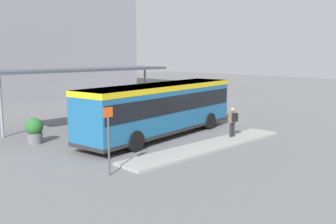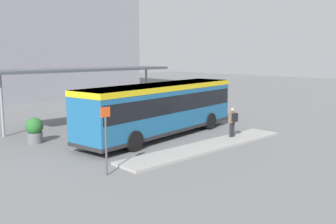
{
  "view_description": "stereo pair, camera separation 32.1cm",
  "coord_description": "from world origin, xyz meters",
  "px_view_note": "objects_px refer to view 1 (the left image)",
  "views": [
    {
      "loc": [
        -15.02,
        -16.06,
        4.88
      ],
      "look_at": [
        0.58,
        0.0,
        1.4
      ],
      "focal_mm": 40.0,
      "sensor_mm": 36.0,
      "label": 1
    },
    {
      "loc": [
        -14.78,
        -16.28,
        4.88
      ],
      "look_at": [
        0.58,
        0.0,
        1.4
      ],
      "focal_mm": 40.0,
      "sensor_mm": 36.0,
      "label": 2
    }
  ],
  "objects_px": {
    "bicycle_red": "(205,109)",
    "potted_planter_near_shelter": "(34,130)",
    "bicycle_orange": "(186,106)",
    "bicycle_black": "(191,107)",
    "bicycle_blue": "(196,109)",
    "city_bus": "(161,106)",
    "pedestrian_waiting": "(233,120)",
    "platform_sign": "(109,138)"
  },
  "relations": [
    {
      "from": "bicycle_blue",
      "to": "bicycle_orange",
      "type": "relative_size",
      "value": 1.01
    },
    {
      "from": "city_bus",
      "to": "bicycle_black",
      "type": "xyz_separation_m",
      "value": [
        8.6,
        5.37,
        -1.46
      ]
    },
    {
      "from": "bicycle_blue",
      "to": "potted_planter_near_shelter",
      "type": "bearing_deg",
      "value": -82.76
    },
    {
      "from": "potted_planter_near_shelter",
      "to": "platform_sign",
      "type": "xyz_separation_m",
      "value": [
        -0.28,
        -7.4,
        0.82
      ]
    },
    {
      "from": "city_bus",
      "to": "bicycle_black",
      "type": "bearing_deg",
      "value": 23.53
    },
    {
      "from": "bicycle_red",
      "to": "potted_planter_near_shelter",
      "type": "bearing_deg",
      "value": 96.96
    },
    {
      "from": "pedestrian_waiting",
      "to": "potted_planter_near_shelter",
      "type": "height_order",
      "value": "pedestrian_waiting"
    },
    {
      "from": "bicycle_blue",
      "to": "bicycle_orange",
      "type": "bearing_deg",
      "value": 166.46
    },
    {
      "from": "pedestrian_waiting",
      "to": "bicycle_red",
      "type": "distance_m",
      "value": 9.43
    },
    {
      "from": "bicycle_blue",
      "to": "bicycle_orange",
      "type": "height_order",
      "value": "bicycle_blue"
    },
    {
      "from": "platform_sign",
      "to": "bicycle_black",
      "type": "bearing_deg",
      "value": 31.53
    },
    {
      "from": "bicycle_orange",
      "to": "city_bus",
      "type": "bearing_deg",
      "value": -50.13
    },
    {
      "from": "bicycle_red",
      "to": "platform_sign",
      "type": "distance_m",
      "value": 16.94
    },
    {
      "from": "platform_sign",
      "to": "city_bus",
      "type": "bearing_deg",
      "value": 30.9
    },
    {
      "from": "bicycle_blue",
      "to": "platform_sign",
      "type": "height_order",
      "value": "platform_sign"
    },
    {
      "from": "pedestrian_waiting",
      "to": "potted_planter_near_shelter",
      "type": "relative_size",
      "value": 1.2
    },
    {
      "from": "pedestrian_waiting",
      "to": "potted_planter_near_shelter",
      "type": "distance_m",
      "value": 11.15
    },
    {
      "from": "pedestrian_waiting",
      "to": "bicycle_orange",
      "type": "relative_size",
      "value": 1.08
    },
    {
      "from": "city_bus",
      "to": "bicycle_orange",
      "type": "height_order",
      "value": "city_bus"
    },
    {
      "from": "bicycle_red",
      "to": "bicycle_orange",
      "type": "bearing_deg",
      "value": -1.07
    },
    {
      "from": "potted_planter_near_shelter",
      "to": "bicycle_black",
      "type": "bearing_deg",
      "value": 7.26
    },
    {
      "from": "city_bus",
      "to": "platform_sign",
      "type": "xyz_separation_m",
      "value": [
        -6.55,
        -3.92,
        -0.27
      ]
    },
    {
      "from": "bicycle_black",
      "to": "potted_planter_near_shelter",
      "type": "height_order",
      "value": "potted_planter_near_shelter"
    },
    {
      "from": "bicycle_black",
      "to": "platform_sign",
      "type": "xyz_separation_m",
      "value": [
        -15.15,
        -9.29,
        1.19
      ]
    },
    {
      "from": "bicycle_black",
      "to": "potted_planter_near_shelter",
      "type": "bearing_deg",
      "value": 96.6
    },
    {
      "from": "potted_planter_near_shelter",
      "to": "bicycle_orange",
      "type": "bearing_deg",
      "value": 10.11
    },
    {
      "from": "bicycle_black",
      "to": "city_bus",
      "type": "bearing_deg",
      "value": 121.35
    },
    {
      "from": "city_bus",
      "to": "pedestrian_waiting",
      "type": "distance_m",
      "value": 4.29
    },
    {
      "from": "city_bus",
      "to": "pedestrian_waiting",
      "type": "height_order",
      "value": "city_bus"
    },
    {
      "from": "city_bus",
      "to": "potted_planter_near_shelter",
      "type": "bearing_deg",
      "value": 142.5
    },
    {
      "from": "bicycle_blue",
      "to": "bicycle_black",
      "type": "relative_size",
      "value": 0.95
    },
    {
      "from": "bicycle_red",
      "to": "bicycle_blue",
      "type": "xyz_separation_m",
      "value": [
        -0.18,
        0.79,
        -0.01
      ]
    },
    {
      "from": "city_bus",
      "to": "pedestrian_waiting",
      "type": "bearing_deg",
      "value": -62.67
    },
    {
      "from": "city_bus",
      "to": "bicycle_black",
      "type": "height_order",
      "value": "city_bus"
    },
    {
      "from": "pedestrian_waiting",
      "to": "bicycle_blue",
      "type": "xyz_separation_m",
      "value": [
        5.83,
        8.01,
        -0.75
      ]
    },
    {
      "from": "city_bus",
      "to": "pedestrian_waiting",
      "type": "relative_size",
      "value": 6.97
    },
    {
      "from": "city_bus",
      "to": "potted_planter_near_shelter",
      "type": "relative_size",
      "value": 8.36
    },
    {
      "from": "city_bus",
      "to": "platform_sign",
      "type": "bearing_deg",
      "value": -157.58
    },
    {
      "from": "potted_planter_near_shelter",
      "to": "platform_sign",
      "type": "distance_m",
      "value": 7.45
    },
    {
      "from": "bicycle_orange",
      "to": "potted_planter_near_shelter",
      "type": "relative_size",
      "value": 1.11
    },
    {
      "from": "potted_planter_near_shelter",
      "to": "bicycle_blue",
      "type": "bearing_deg",
      "value": 4.34
    },
    {
      "from": "bicycle_orange",
      "to": "potted_planter_near_shelter",
      "type": "xyz_separation_m",
      "value": [
        -15.04,
        -2.68,
        0.39
      ]
    }
  ]
}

